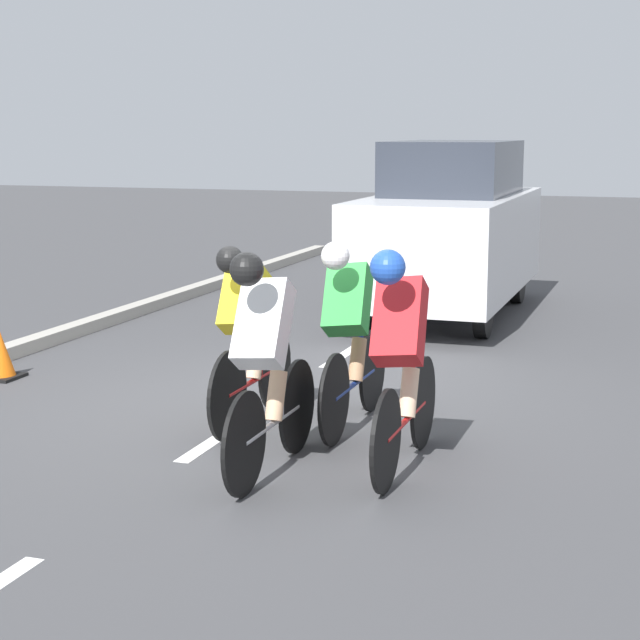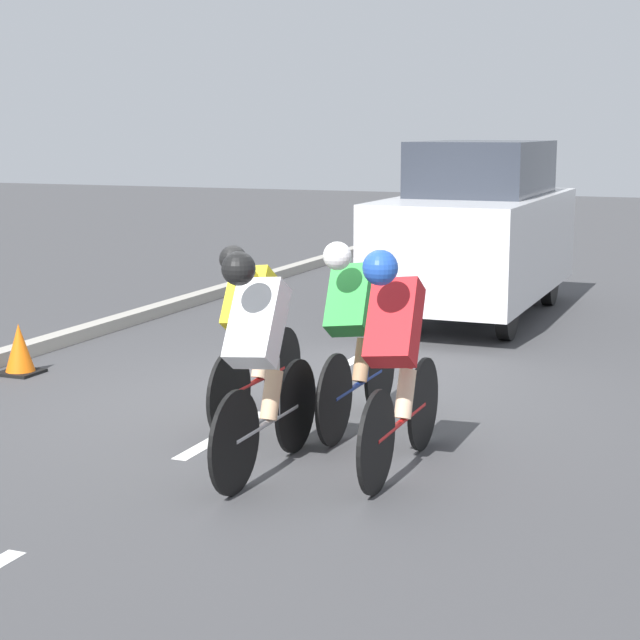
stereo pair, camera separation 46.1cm
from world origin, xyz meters
name	(u,v)px [view 1 (the left image)]	position (x,y,z in m)	size (l,w,h in m)	color
ground_plane	(258,412)	(0.00, 0.00, 0.00)	(60.00, 60.00, 0.00)	#424244
lane_stripe_mid	(221,436)	(0.00, 0.75, 0.00)	(0.12, 1.40, 0.01)	white
lane_stripe_far	(345,353)	(0.00, -2.45, 0.00)	(0.12, 1.40, 0.01)	white
cyclist_white	(265,359)	(-0.68, 1.52, 0.81)	(0.36, 1.67, 1.55)	black
cyclist_yellow	(247,332)	(-0.08, 0.41, 0.75)	(0.36, 1.68, 1.46)	black
cyclist_green	(350,332)	(-0.87, 0.24, 0.78)	(0.38, 1.72, 1.50)	black
cyclist_red	(401,354)	(-1.51, 1.15, 0.82)	(0.37, 1.72, 1.56)	black
support_car	(450,229)	(-0.53, -5.10, 1.08)	(1.70, 4.18, 2.17)	black
traffic_cone	(0,354)	(2.75, -0.35, 0.24)	(0.36, 0.36, 0.49)	black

